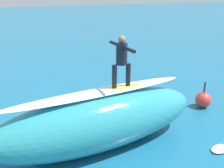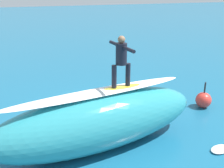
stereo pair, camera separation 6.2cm
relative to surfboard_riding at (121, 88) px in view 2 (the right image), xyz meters
The scene contains 11 objects.
ground_plane 3.04m from the surfboard_riding, 86.66° to the right, with size 120.00×120.00×0.00m, color #196084.
wave_crest 1.31m from the surfboard_riding, 10.34° to the left, with size 7.39×2.05×1.96m, color teal.
wave_foam_lip 0.82m from the surfboard_riding, 10.34° to the left, with size 6.28×0.72×0.08m, color white.
surfboard_riding is the anchor object (origin of this frame).
surfer_riding 1.02m from the surfboard_riding, behind, with size 0.66×1.59×1.68m.
surfboard_paddling 4.15m from the surfboard_riding, 98.73° to the right, with size 2.33×0.48×0.10m, color yellow.
surfer_paddling 4.11m from the surfboard_riding, 96.70° to the right, with size 1.71×1.03×0.33m.
buoy_marker 5.01m from the surfboard_riding, 161.32° to the right, with size 0.70×0.70×1.19m.
foam_patch_near 2.21m from the surfboard_riding, ahead, with size 0.93×0.75×0.08m, color white.
foam_patch_mid 3.96m from the surfboard_riding, 142.32° to the right, with size 0.54×0.37×0.15m, color white.
foam_patch_far 3.89m from the surfboard_riding, 151.26° to the left, with size 0.76×0.46×0.11m, color white.
Camera 2 is at (2.80, 10.35, 5.27)m, focal length 44.63 mm.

